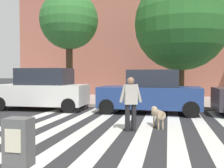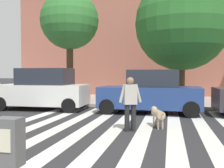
{
  "view_description": "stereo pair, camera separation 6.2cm",
  "coord_description": "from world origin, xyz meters",
  "px_view_note": "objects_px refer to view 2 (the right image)",
  "views": [
    {
      "loc": [
        2.68,
        -1.76,
        1.75
      ],
      "look_at": [
        0.6,
        7.78,
        1.35
      ],
      "focal_mm": 41.27,
      "sensor_mm": 36.0,
      "label": 1
    },
    {
      "loc": [
        2.74,
        -1.75,
        1.75
      ],
      "look_at": [
        0.6,
        7.78,
        1.35
      ],
      "focal_mm": 41.27,
      "sensor_mm": 36.0,
      "label": 2
    }
  ],
  "objects_px": {
    "pedestrian_dog_walker": "(130,101)",
    "dog_on_leash": "(157,114)",
    "parked_car_behind_first": "(43,90)",
    "parked_car_third_in_line": "(151,93)",
    "street_tree_middle": "(182,24)",
    "street_tree_nearest": "(70,21)"
  },
  "relations": [
    {
      "from": "street_tree_middle",
      "to": "parked_car_behind_first",
      "type": "bearing_deg",
      "value": -156.27
    },
    {
      "from": "street_tree_nearest",
      "to": "pedestrian_dog_walker",
      "type": "height_order",
      "value": "street_tree_nearest"
    },
    {
      "from": "parked_car_third_in_line",
      "to": "dog_on_leash",
      "type": "xyz_separation_m",
      "value": [
        0.44,
        -3.07,
        -0.46
      ]
    },
    {
      "from": "street_tree_middle",
      "to": "dog_on_leash",
      "type": "bearing_deg",
      "value": -99.44
    },
    {
      "from": "street_tree_middle",
      "to": "dog_on_leash",
      "type": "xyz_separation_m",
      "value": [
        -1.0,
        -5.99,
        -3.98
      ]
    },
    {
      "from": "street_tree_middle",
      "to": "pedestrian_dog_walker",
      "type": "bearing_deg",
      "value": -104.89
    },
    {
      "from": "parked_car_third_in_line",
      "to": "pedestrian_dog_walker",
      "type": "height_order",
      "value": "parked_car_third_in_line"
    },
    {
      "from": "parked_car_behind_first",
      "to": "street_tree_nearest",
      "type": "xyz_separation_m",
      "value": [
        0.49,
        2.24,
        3.75
      ]
    },
    {
      "from": "street_tree_middle",
      "to": "pedestrian_dog_walker",
      "type": "distance_m",
      "value": 7.76
    },
    {
      "from": "pedestrian_dog_walker",
      "to": "dog_on_leash",
      "type": "distance_m",
      "value": 1.16
    },
    {
      "from": "pedestrian_dog_walker",
      "to": "parked_car_behind_first",
      "type": "bearing_deg",
      "value": 142.06
    },
    {
      "from": "parked_car_behind_first",
      "to": "street_tree_nearest",
      "type": "distance_m",
      "value": 4.39
    },
    {
      "from": "parked_car_behind_first",
      "to": "pedestrian_dog_walker",
      "type": "height_order",
      "value": "parked_car_behind_first"
    },
    {
      "from": "parked_car_behind_first",
      "to": "parked_car_third_in_line",
      "type": "relative_size",
      "value": 0.98
    },
    {
      "from": "parked_car_third_in_line",
      "to": "street_tree_middle",
      "type": "bearing_deg",
      "value": 63.75
    },
    {
      "from": "parked_car_third_in_line",
      "to": "pedestrian_dog_walker",
      "type": "bearing_deg",
      "value": -95.16
    },
    {
      "from": "street_tree_middle",
      "to": "dog_on_leash",
      "type": "relative_size",
      "value": 6.56
    },
    {
      "from": "pedestrian_dog_walker",
      "to": "dog_on_leash",
      "type": "height_order",
      "value": "pedestrian_dog_walker"
    },
    {
      "from": "street_tree_nearest",
      "to": "dog_on_leash",
      "type": "distance_m",
      "value": 8.54
    },
    {
      "from": "parked_car_third_in_line",
      "to": "dog_on_leash",
      "type": "bearing_deg",
      "value": -81.81
    },
    {
      "from": "street_tree_nearest",
      "to": "pedestrian_dog_walker",
      "type": "bearing_deg",
      "value": -54.04
    },
    {
      "from": "street_tree_nearest",
      "to": "street_tree_middle",
      "type": "height_order",
      "value": "street_tree_middle"
    }
  ]
}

